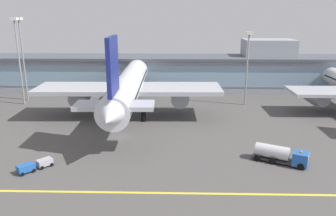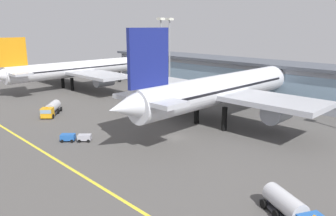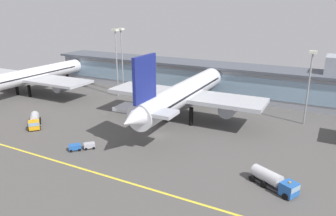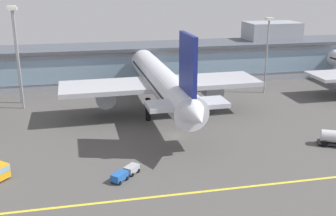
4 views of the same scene
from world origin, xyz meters
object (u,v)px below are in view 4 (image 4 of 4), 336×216
apron_light_mast_west (268,43)px  apron_light_mast_centre (15,41)px  apron_light_mast_east (17,43)px  airliner_near_right (161,81)px  service_truck_far (125,173)px

apron_light_mast_west → apron_light_mast_centre: size_ratio=0.85×
apron_light_mast_west → apron_light_mast_east: (-61.26, -0.86, 2.02)m
apron_light_mast_centre → airliner_near_right: bearing=-26.1°
airliner_near_right → apron_light_mast_east: (-30.91, 11.11, 7.69)m
apron_light_mast_centre → apron_light_mast_west: bearing=-3.3°
service_truck_far → apron_light_mast_west: size_ratio=0.26×
airliner_near_right → service_truck_far: airliner_near_right is taller
airliner_near_right → apron_light_mast_west: (30.35, 11.97, 5.67)m
airliner_near_right → apron_light_mast_centre: size_ratio=2.50×
apron_light_mast_east → apron_light_mast_centre: bearing=101.9°
service_truck_far → apron_light_mast_east: bearing=-110.6°
apron_light_mast_west → apron_light_mast_centre: 62.34m
airliner_near_right → apron_light_mast_centre: apron_light_mast_centre is taller
airliner_near_right → service_truck_far: 31.69m
apron_light_mast_west → apron_light_mast_east: bearing=-179.2°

